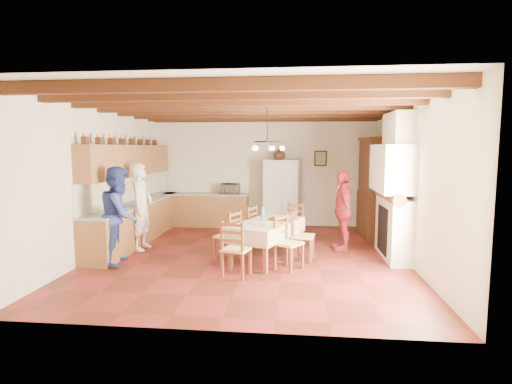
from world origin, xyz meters
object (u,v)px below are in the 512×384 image
(dining_table, at_px, (267,226))
(person_woman_blue, at_px, (120,215))
(chair_left_far, at_px, (245,228))
(chair_end_near, at_px, (236,248))
(chair_left_near, at_px, (228,235))
(chair_end_far, at_px, (291,226))
(person_woman_red, at_px, (343,210))
(person_man, at_px, (141,207))
(microwave, at_px, (230,189))
(hutch, at_px, (374,188))
(refrigerator, at_px, (283,194))
(chair_right_far, at_px, (303,235))
(chair_right_near, at_px, (289,242))

(dining_table, bearing_deg, person_woman_blue, -169.87)
(chair_left_far, xyz_separation_m, chair_end_near, (0.07, -1.65, 0.00))
(chair_left_near, distance_m, chair_end_far, 1.61)
(person_woman_blue, distance_m, person_woman_red, 4.44)
(person_man, height_order, microwave, person_man)
(person_man, relative_size, person_woman_blue, 1.01)
(dining_table, xyz_separation_m, chair_end_near, (-0.44, -1.02, -0.18))
(person_woman_red, bearing_deg, chair_end_near, -51.52)
(chair_end_near, xyz_separation_m, chair_end_far, (0.89, 2.03, 0.00))
(hutch, bearing_deg, refrigerator, 155.91)
(refrigerator, relative_size, chair_end_near, 1.90)
(hutch, relative_size, chair_right_far, 2.48)
(hutch, xyz_separation_m, dining_table, (-2.39, -2.24, -0.53))
(chair_end_near, distance_m, person_woman_red, 2.78)
(dining_table, bearing_deg, chair_end_far, 65.77)
(dining_table, height_order, person_man, person_man)
(chair_left_far, bearing_deg, person_woman_blue, -40.23)
(refrigerator, xyz_separation_m, chair_end_near, (-0.62, -4.12, -0.43))
(chair_left_far, height_order, chair_right_near, same)
(hutch, distance_m, chair_left_near, 3.96)
(chair_left_near, xyz_separation_m, chair_end_near, (0.31, -0.96, 0.00))
(chair_left_near, distance_m, person_woman_blue, 2.03)
(chair_left_near, relative_size, chair_right_far, 1.00)
(chair_end_far, distance_m, person_man, 3.20)
(dining_table, height_order, chair_right_far, chair_right_far)
(person_woman_red, bearing_deg, hutch, 140.04)
(chair_left_far, xyz_separation_m, person_man, (-2.19, -0.08, 0.43))
(dining_table, relative_size, person_woman_red, 1.14)
(chair_left_near, height_order, chair_right_far, same)
(dining_table, xyz_separation_m, microwave, (-1.24, 3.17, 0.37))
(chair_left_near, xyz_separation_m, person_woman_red, (2.26, 0.99, 0.36))
(chair_left_near, bearing_deg, microwave, -145.73)
(dining_table, relative_size, chair_right_far, 1.98)
(hutch, relative_size, microwave, 4.92)
(chair_left_near, relative_size, chair_left_far, 1.00)
(chair_left_far, distance_m, chair_end_far, 1.03)
(refrigerator, distance_m, chair_end_near, 4.19)
(chair_left_near, xyz_separation_m, chair_end_far, (1.20, 1.07, 0.00))
(hutch, distance_m, dining_table, 3.32)
(person_woman_red, height_order, microwave, person_woman_red)
(chair_right_near, bearing_deg, chair_left_near, 101.89)
(refrigerator, height_order, chair_end_far, refrigerator)
(microwave, bearing_deg, chair_end_near, -71.91)
(chair_end_near, relative_size, microwave, 1.98)
(chair_right_far, xyz_separation_m, chair_end_far, (-0.24, 0.92, 0.00))
(dining_table, xyz_separation_m, chair_end_far, (0.45, 1.01, -0.18))
(refrigerator, height_order, person_woman_blue, refrigerator)
(chair_right_far, height_order, microwave, microwave)
(chair_end_near, xyz_separation_m, person_woman_red, (1.95, 1.95, 0.36))
(person_man, bearing_deg, person_woman_blue, 179.74)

